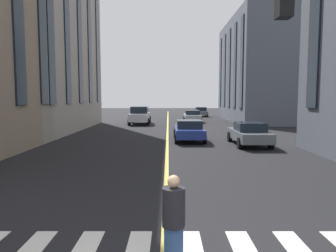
% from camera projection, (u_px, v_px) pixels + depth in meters
% --- Properties ---
extents(lane_centre_line, '(80.00, 0.16, 0.01)m').
position_uv_depth(lane_centre_line, '(167.00, 135.00, 23.48)').
color(lane_centre_line, '#D8C64C').
rests_on(lane_centre_line, ground_plane).
extents(car_white_near, '(4.70, 2.14, 1.88)m').
position_uv_depth(car_white_near, '(140.00, 115.00, 33.25)').
color(car_white_near, silver).
rests_on(car_white_near, ground_plane).
extents(car_grey_trailing, '(3.90, 1.89, 1.40)m').
position_uv_depth(car_grey_trailing, '(201.00, 112.00, 46.65)').
color(car_grey_trailing, slate).
rests_on(car_grey_trailing, ground_plane).
extents(car_blue_parked_b, '(4.40, 1.95, 1.37)m').
position_uv_depth(car_blue_parked_b, '(189.00, 130.00, 20.60)').
color(car_blue_parked_b, navy).
rests_on(car_blue_parked_b, ground_plane).
extents(car_grey_mid, '(4.40, 1.95, 1.37)m').
position_uv_depth(car_grey_mid, '(249.00, 133.00, 18.71)').
color(car_grey_mid, slate).
rests_on(car_grey_mid, ground_plane).
extents(car_silver_oncoming, '(4.40, 1.95, 1.37)m').
position_uv_depth(car_silver_oncoming, '(192.00, 116.00, 36.30)').
color(car_silver_oncoming, '#B7BABF').
rests_on(car_silver_oncoming, ground_plane).
extents(pedestrian_near, '(0.38, 0.38, 1.60)m').
position_uv_depth(pedestrian_near, '(174.00, 224.00, 5.11)').
color(pedestrian_near, '#2D4C7F').
rests_on(pedestrian_near, ground_plane).
extents(building_left_near, '(16.71, 9.64, 16.91)m').
position_uv_depth(building_left_near, '(23.00, 31.00, 26.48)').
color(building_left_near, '#A89E8E').
rests_on(building_left_near, ground_plane).
extents(building_right_far, '(16.19, 11.82, 12.23)m').
position_uv_depth(building_right_far, '(278.00, 70.00, 37.94)').
color(building_right_far, '#565B66').
rests_on(building_right_far, ground_plane).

